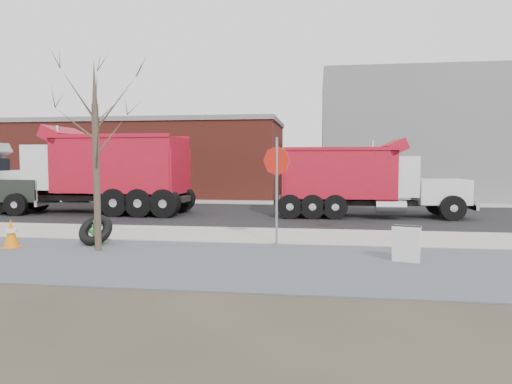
# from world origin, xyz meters

# --- Properties ---
(ground) EXTENTS (120.00, 120.00, 0.00)m
(ground) POSITION_xyz_m (0.00, 0.00, 0.00)
(ground) COLOR #383328
(ground) RESTS_ON ground
(gravel_verge) EXTENTS (60.00, 5.00, 0.03)m
(gravel_verge) POSITION_xyz_m (0.00, -3.50, 0.01)
(gravel_verge) COLOR slate
(gravel_verge) RESTS_ON ground
(sidewalk) EXTENTS (60.00, 2.50, 0.06)m
(sidewalk) POSITION_xyz_m (0.00, 0.25, 0.03)
(sidewalk) COLOR #9E9B93
(sidewalk) RESTS_ON ground
(curb) EXTENTS (60.00, 0.15, 0.11)m
(curb) POSITION_xyz_m (0.00, 1.55, 0.06)
(curb) COLOR #9E9B93
(curb) RESTS_ON ground
(road) EXTENTS (60.00, 9.40, 0.02)m
(road) POSITION_xyz_m (0.00, 6.30, 0.01)
(road) COLOR black
(road) RESTS_ON ground
(far_sidewalk) EXTENTS (60.00, 2.00, 0.06)m
(far_sidewalk) POSITION_xyz_m (0.00, 12.00, 0.03)
(far_sidewalk) COLOR #9E9B93
(far_sidewalk) RESTS_ON ground
(building_grey) EXTENTS (12.00, 10.00, 8.00)m
(building_grey) POSITION_xyz_m (9.00, 18.00, 4.00)
(building_grey) COLOR slate
(building_grey) RESTS_ON ground
(building_brick) EXTENTS (20.20, 8.20, 5.30)m
(building_brick) POSITION_xyz_m (-10.00, 17.00, 2.65)
(building_brick) COLOR maroon
(building_brick) RESTS_ON ground
(bare_tree) EXTENTS (3.20, 3.20, 5.20)m
(bare_tree) POSITION_xyz_m (-3.20, -2.60, 3.30)
(bare_tree) COLOR #382D23
(bare_tree) RESTS_ON ground
(fire_hydrant) EXTENTS (0.46, 0.45, 0.83)m
(fire_hydrant) POSITION_xyz_m (-3.61, -1.84, 0.38)
(fire_hydrant) COLOR #2E712B
(fire_hydrant) RESTS_ON ground
(truck_tire) EXTENTS (1.07, 0.93, 0.95)m
(truck_tire) POSITION_xyz_m (-3.70, -1.76, 0.45)
(truck_tire) COLOR black
(truck_tire) RESTS_ON ground
(stop_sign) EXTENTS (0.74, 0.49, 3.16)m
(stop_sign) POSITION_xyz_m (1.57, -1.10, 2.12)
(stop_sign) COLOR gray
(stop_sign) RESTS_ON ground
(sandwich_board) EXTENTS (0.74, 0.57, 0.90)m
(sandwich_board) POSITION_xyz_m (4.89, -2.96, 0.48)
(sandwich_board) COLOR white
(sandwich_board) RESTS_ON ground
(traffic_cone_near) EXTENTS (0.43, 0.43, 0.83)m
(traffic_cone_near) POSITION_xyz_m (-5.84, -2.54, 0.42)
(traffic_cone_near) COLOR orange
(traffic_cone_near) RESTS_ON ground
(dump_truck_red_a) EXTENTS (8.34, 2.62, 3.36)m
(dump_truck_red_a) POSITION_xyz_m (4.65, 6.10, 1.71)
(dump_truck_red_a) COLOR black
(dump_truck_red_a) RESTS_ON ground
(dump_truck_red_b) EXTENTS (9.67, 2.96, 4.02)m
(dump_truck_red_b) POSITION_xyz_m (-7.56, 5.82, 2.04)
(dump_truck_red_b) COLOR black
(dump_truck_red_b) RESTS_ON ground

